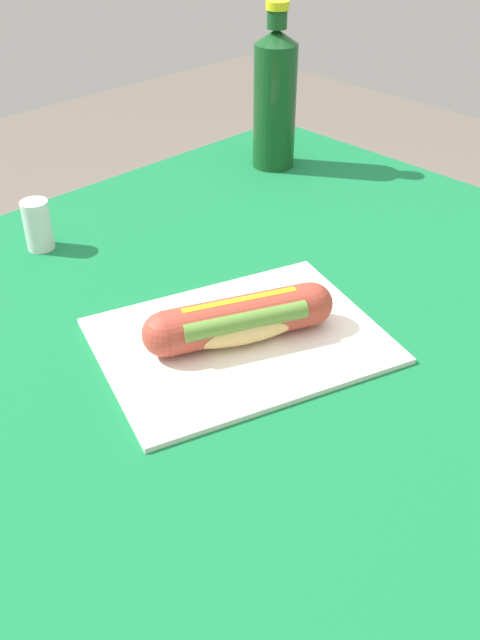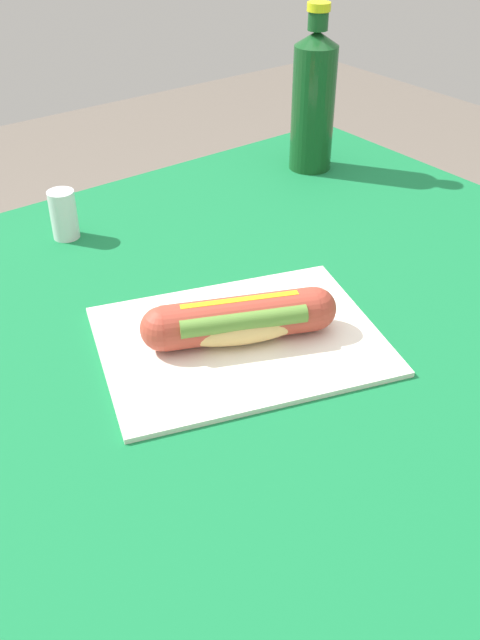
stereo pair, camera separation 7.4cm
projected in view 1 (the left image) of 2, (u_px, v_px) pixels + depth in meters
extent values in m
cylinder|color=brown|center=(275.00, 337.00, 1.45)|extent=(0.07, 0.07, 0.74)
cube|color=brown|center=(208.00, 350.00, 0.78)|extent=(1.08, 0.80, 0.03)
cube|color=#146B38|center=(208.00, 337.00, 0.77)|extent=(1.14, 0.86, 0.00)
cube|color=silver|center=(240.00, 340.00, 0.76)|extent=(0.35, 0.31, 0.01)
ellipsoid|color=#DBB26B|center=(240.00, 322.00, 0.74)|extent=(0.17, 0.12, 0.04)
cylinder|color=#A83D2D|center=(240.00, 318.00, 0.74)|extent=(0.17, 0.11, 0.05)
sphere|color=#A83D2D|center=(164.00, 334.00, 0.72)|extent=(0.05, 0.05, 0.05)
sphere|color=#A83D2D|center=(311.00, 304.00, 0.76)|extent=(0.05, 0.05, 0.05)
cube|color=yellow|center=(240.00, 301.00, 0.73)|extent=(0.12, 0.06, 0.00)
cylinder|color=#568433|center=(246.00, 321.00, 0.72)|extent=(0.13, 0.07, 0.02)
cylinder|color=#14471E|center=(275.00, 107.00, 1.11)|extent=(0.07, 0.07, 0.19)
cone|color=#14471E|center=(277.00, 36.00, 1.05)|extent=(0.07, 0.07, 0.02)
cylinder|color=#14471E|center=(277.00, 19.00, 1.04)|extent=(0.03, 0.03, 0.03)
cylinder|color=yellow|center=(277.00, 5.00, 1.03)|extent=(0.04, 0.04, 0.01)
cylinder|color=silver|center=(38.00, 225.00, 0.92)|extent=(0.04, 0.04, 0.07)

